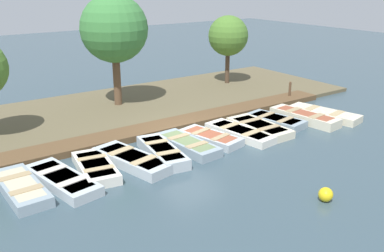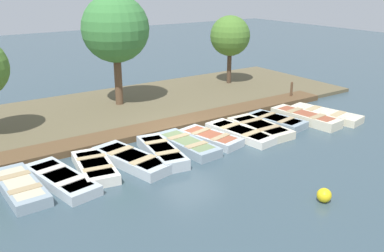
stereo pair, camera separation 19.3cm
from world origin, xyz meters
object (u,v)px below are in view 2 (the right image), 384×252
(rowboat_6, at_px, (210,138))
(rowboat_10, at_px, (305,117))
(rowboat_2, at_px, (95,167))
(rowboat_9, at_px, (276,121))
(mooring_post_far, at_px, (291,91))
(rowboat_7, at_px, (240,133))
(rowboat_8, at_px, (260,128))
(rowboat_0, at_px, (20,187))
(rowboat_5, at_px, (187,145))
(park_tree_center, at_px, (230,36))
(park_tree_left, at_px, (115,29))
(rowboat_11, at_px, (325,114))
(buoy, at_px, (324,195))
(rowboat_3, at_px, (132,159))
(rowboat_4, at_px, (162,152))
(rowboat_1, at_px, (61,179))

(rowboat_6, distance_m, rowboat_10, 5.20)
(rowboat_2, height_order, rowboat_6, rowboat_2)
(rowboat_2, relative_size, rowboat_10, 0.83)
(rowboat_9, bearing_deg, mooring_post_far, 114.12)
(rowboat_7, height_order, rowboat_8, rowboat_8)
(rowboat_0, xyz_separation_m, rowboat_8, (0.11, 10.02, -0.00))
(rowboat_2, distance_m, rowboat_5, 3.81)
(mooring_post_far, bearing_deg, park_tree_center, -171.85)
(rowboat_10, relative_size, park_tree_left, 0.60)
(rowboat_10, distance_m, park_tree_left, 10.06)
(rowboat_6, xyz_separation_m, rowboat_11, (0.57, 6.43, 0.01))
(rowboat_10, height_order, rowboat_11, rowboat_10)
(buoy, distance_m, park_tree_center, 14.91)
(rowboat_3, relative_size, rowboat_5, 1.13)
(rowboat_0, bearing_deg, buoy, 49.72)
(rowboat_5, distance_m, mooring_post_far, 8.92)
(rowboat_7, relative_size, buoy, 7.58)
(rowboat_3, xyz_separation_m, rowboat_4, (0.04, 1.23, 0.02))
(rowboat_4, relative_size, rowboat_10, 0.93)
(mooring_post_far, bearing_deg, rowboat_5, -73.10)
(rowboat_11, bearing_deg, rowboat_6, -107.11)
(rowboat_0, distance_m, rowboat_9, 11.32)
(buoy, bearing_deg, park_tree_left, -176.34)
(rowboat_4, distance_m, rowboat_10, 7.64)
(rowboat_2, bearing_deg, park_tree_center, 130.12)
(rowboat_0, bearing_deg, park_tree_left, 133.48)
(rowboat_1, xyz_separation_m, buoy, (5.60, 6.12, 0.05))
(rowboat_3, bearing_deg, rowboat_0, -103.77)
(rowboat_0, height_order, buoy, buoy)
(rowboat_0, bearing_deg, rowboat_10, 86.46)
(rowboat_2, height_order, rowboat_10, rowboat_10)
(rowboat_5, relative_size, mooring_post_far, 2.88)
(rowboat_7, xyz_separation_m, rowboat_8, (0.01, 1.09, 0.01))
(park_tree_left, bearing_deg, rowboat_4, -12.35)
(rowboat_0, distance_m, rowboat_4, 5.07)
(rowboat_8, distance_m, park_tree_left, 8.54)
(park_tree_center, bearing_deg, rowboat_2, -58.71)
(rowboat_0, height_order, rowboat_1, rowboat_0)
(rowboat_1, height_order, park_tree_left, park_tree_left)
(rowboat_7, height_order, buoy, buoy)
(rowboat_2, relative_size, rowboat_6, 0.99)
(rowboat_3, height_order, buoy, buoy)
(rowboat_8, height_order, park_tree_center, park_tree_center)
(rowboat_4, bearing_deg, rowboat_9, 101.76)
(rowboat_1, bearing_deg, rowboat_7, 80.00)
(rowboat_0, bearing_deg, rowboat_3, 86.77)
(rowboat_1, xyz_separation_m, rowboat_4, (-0.07, 3.83, 0.04))
(rowboat_5, xyz_separation_m, rowboat_8, (0.12, 3.72, -0.01))
(rowboat_10, bearing_deg, rowboat_7, -99.92)
(mooring_post_far, bearing_deg, rowboat_3, -76.31)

